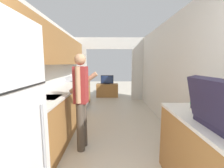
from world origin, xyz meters
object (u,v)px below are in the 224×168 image
range_oven (78,94)px  book_stack (205,109)px  television (107,80)px  tv_cabinet (107,90)px  person (81,99)px

range_oven → book_stack: size_ratio=3.33×
book_stack → television: (-1.20, 4.95, -0.19)m
range_oven → tv_cabinet: (0.95, 1.73, -0.18)m
person → television: size_ratio=2.95×
tv_cabinet → television: bearing=-90.0°
range_oven → book_stack: 3.94m
book_stack → television: bearing=103.6°
range_oven → person: (0.57, -2.40, 0.42)m
book_stack → television: size_ratio=0.57×
television → tv_cabinet: bearing=90.0°
television → range_oven: bearing=-119.4°
range_oven → person: 2.50m
book_stack → tv_cabinet: 5.18m
person → tv_cabinet: size_ratio=1.72×
television → book_stack: bearing=-76.4°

